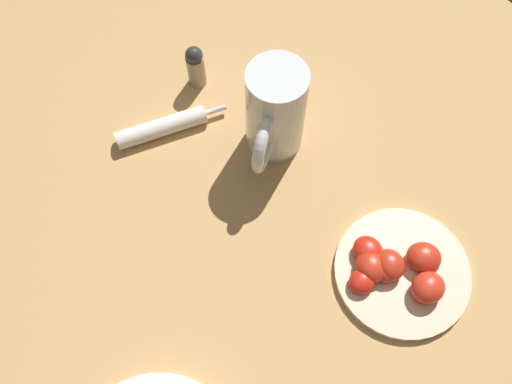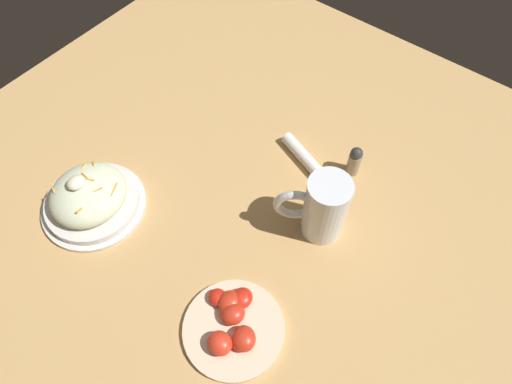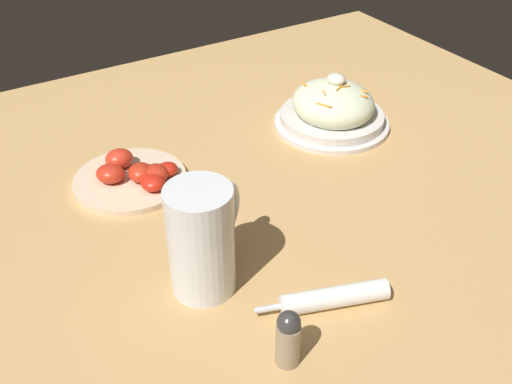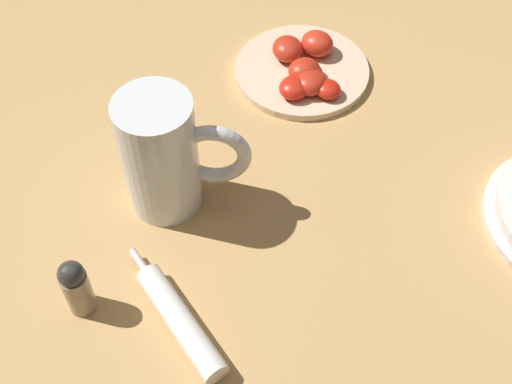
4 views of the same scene
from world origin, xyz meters
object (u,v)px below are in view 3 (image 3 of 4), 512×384
at_px(napkin_roll, 333,297).
at_px(salt_shaker, 288,338).
at_px(beer_mug, 203,243).
at_px(tomato_plate, 132,176).
at_px(salad_plate, 332,109).

height_order(napkin_roll, salt_shaker, salt_shaker).
relative_size(beer_mug, tomato_plate, 0.83).
bearing_deg(salad_plate, napkin_roll, 142.85).
distance_m(napkin_roll, tomato_plate, 0.42).
bearing_deg(beer_mug, salad_plate, -57.89).
bearing_deg(salt_shaker, napkin_roll, -66.64).
xyz_separation_m(salad_plate, napkin_roll, (-0.39, 0.30, -0.02)).
bearing_deg(beer_mug, tomato_plate, -1.50).
height_order(beer_mug, salt_shaker, beer_mug).
height_order(salad_plate, napkin_roll, salad_plate).
height_order(tomato_plate, salt_shaker, salt_shaker).
bearing_deg(salt_shaker, salad_plate, -42.53).
height_order(salad_plate, beer_mug, beer_mug).
xyz_separation_m(salad_plate, tomato_plate, (0.02, 0.41, -0.02)).
xyz_separation_m(beer_mug, napkin_roll, (-0.13, -0.13, -0.06)).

